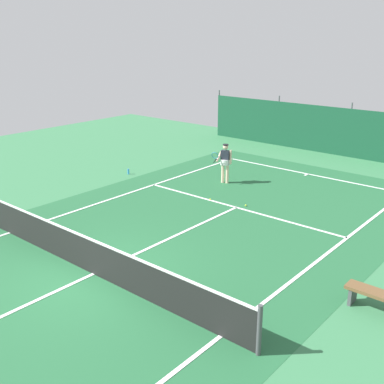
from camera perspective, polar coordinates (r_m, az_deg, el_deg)
name	(u,v)px	position (r m, az deg, el deg)	size (l,w,h in m)	color
ground_plane	(94,274)	(12.68, -11.75, -9.65)	(36.00, 36.00, 0.00)	#387A4C
court_surface	(94,274)	(12.68, -11.75, -9.64)	(11.02, 26.60, 0.01)	#236038
tennis_net	(93,256)	(12.45, -11.90, -7.58)	(10.12, 0.10, 1.10)	black
back_fence	(351,142)	(25.45, 18.65, 5.75)	(16.30, 0.98, 2.70)	#14472D
tennis_player	(225,160)	(19.44, 4.01, 3.81)	(0.60, 0.81, 1.64)	beige
tennis_ball_near_player	(246,205)	(17.12, 6.50, -1.61)	(0.07, 0.07, 0.07)	#CCDB33
tennis_ball_midcourt	(210,199)	(17.63, 2.21, -0.89)	(0.07, 0.07, 0.07)	#CCDB33
parked_car	(369,134)	(26.90, 20.60, 6.57)	(2.21, 4.30, 1.68)	black
courtside_bench	(382,298)	(11.48, 21.93, -11.80)	(1.60, 0.40, 0.49)	brown
water_bottle	(128,172)	(21.03, -7.68, 2.46)	(0.08, 0.08, 0.24)	#338CD8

